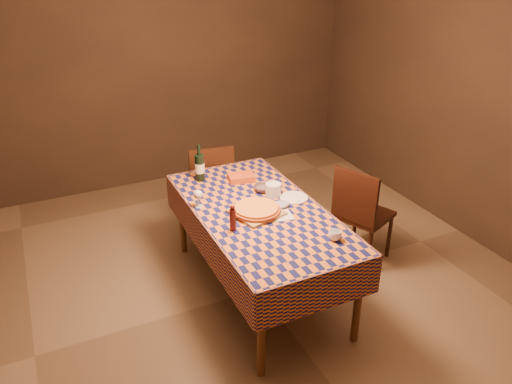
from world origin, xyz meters
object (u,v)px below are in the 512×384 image
(pizza, at_px, (256,209))
(chair_right, at_px, (360,211))
(dining_table, at_px, (259,218))
(cutting_board, at_px, (256,212))
(white_plate, at_px, (294,198))
(wine_bottle, at_px, (200,167))
(chair_far, at_px, (210,184))
(bowl, at_px, (263,189))

(pizza, relative_size, chair_right, 0.49)
(dining_table, bearing_deg, cutting_board, -132.34)
(pizza, distance_m, white_plate, 0.39)
(cutting_board, distance_m, wine_bottle, 0.78)
(chair_far, xyz_separation_m, chair_right, (0.99, -1.07, 0.00))
(bowl, relative_size, wine_bottle, 0.45)
(bowl, distance_m, white_plate, 0.29)
(chair_far, bearing_deg, dining_table, -89.90)
(wine_bottle, bearing_deg, bowl, -46.96)
(dining_table, bearing_deg, white_plate, 7.88)
(cutting_board, bearing_deg, white_plate, 13.80)
(cutting_board, bearing_deg, dining_table, 47.66)
(pizza, relative_size, chair_far, 0.49)
(dining_table, relative_size, chair_right, 1.98)
(bowl, xyz_separation_m, white_plate, (0.17, -0.23, -0.02))
(white_plate, bearing_deg, chair_right, -3.73)
(dining_table, xyz_separation_m, chair_right, (0.98, 0.00, -0.17))
(dining_table, xyz_separation_m, cutting_board, (-0.04, -0.05, 0.09))
(cutting_board, relative_size, pizza, 0.73)
(chair_right, bearing_deg, white_plate, 176.27)
(dining_table, distance_m, bowl, 0.34)
(pizza, height_order, white_plate, pizza)
(bowl, xyz_separation_m, wine_bottle, (-0.39, 0.42, 0.10))
(chair_far, height_order, chair_right, same)
(dining_table, relative_size, wine_bottle, 5.58)
(white_plate, bearing_deg, cutting_board, -166.20)
(cutting_board, height_order, chair_right, chair_right)
(wine_bottle, height_order, chair_right, wine_bottle)
(cutting_board, height_order, white_plate, cutting_board)
(wine_bottle, distance_m, chair_far, 0.58)
(bowl, bearing_deg, chair_far, 101.93)
(pizza, distance_m, wine_bottle, 0.77)
(chair_right, bearing_deg, bowl, 161.63)
(chair_far, distance_m, chair_right, 1.46)
(pizza, distance_m, chair_far, 1.16)
(bowl, bearing_deg, cutting_board, -123.11)
(pizza, bearing_deg, chair_right, 2.85)
(pizza, relative_size, wine_bottle, 1.39)
(chair_far, bearing_deg, white_plate, -71.80)
(chair_far, bearing_deg, wine_bottle, -120.62)
(white_plate, xyz_separation_m, chair_right, (0.65, -0.04, -0.25))
(chair_far, bearing_deg, chair_right, -47.45)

